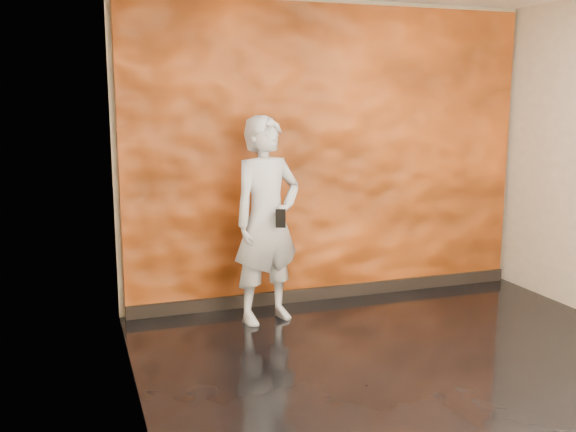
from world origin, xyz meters
name	(u,v)px	position (x,y,z in m)	size (l,w,h in m)	color
room	(448,177)	(0.00, 0.00, 1.40)	(4.02, 4.02, 2.81)	black
feature_wall	(332,156)	(0.00, 1.96, 1.38)	(3.90, 0.06, 2.75)	#DE5A19
baseboard	(332,292)	(0.00, 1.92, 0.06)	(3.90, 0.04, 0.12)	black
man	(267,220)	(-0.78, 1.52, 0.89)	(0.65, 0.42, 1.77)	#A3A7B3
phone	(281,218)	(-0.73, 1.29, 0.94)	(0.08, 0.02, 0.16)	black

